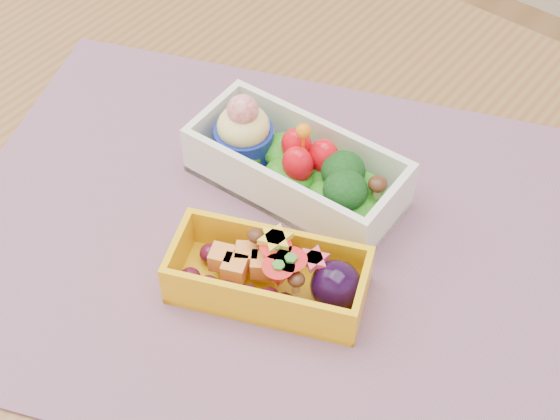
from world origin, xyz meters
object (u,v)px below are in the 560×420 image
Objects in this scene: table at (257,297)px; placemat at (269,239)px; bento_white at (296,166)px; bento_yellow at (272,275)px.

table is 0.10m from placemat.
bento_white is at bearing 90.73° from table.
bento_white reaches higher than bento_yellow.
placemat is at bearing -75.79° from bento_white.
bento_yellow reaches higher than table.
table is 7.08× the size of bento_yellow.
bento_white is at bearing 95.82° from bento_yellow.
placemat is 3.18× the size of bento_yellow.
bento_yellow is at bearing -64.55° from bento_white.
placemat reaches higher than table.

